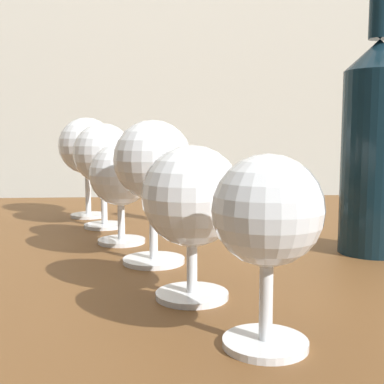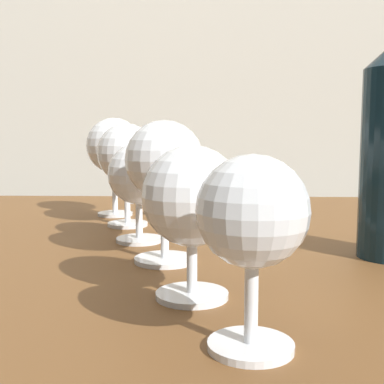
{
  "view_description": "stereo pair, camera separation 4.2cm",
  "coord_description": "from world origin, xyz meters",
  "px_view_note": "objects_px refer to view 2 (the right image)",
  "views": [
    {
      "loc": [
        -0.07,
        -0.64,
        0.88
      ],
      "look_at": [
        -0.04,
        -0.23,
        0.83
      ],
      "focal_mm": 47.02,
      "sensor_mm": 36.0,
      "label": 1
    },
    {
      "loc": [
        -0.02,
        -0.64,
        0.88
      ],
      "look_at": [
        -0.04,
        -0.23,
        0.83
      ],
      "focal_mm": 47.02,
      "sensor_mm": 36.0,
      "label": 2
    }
  ],
  "objects_px": {
    "wine_glass_port": "(252,218)",
    "wine_glass_rose": "(114,148)",
    "wine_glass_cabernet": "(164,163)",
    "wine_glass_white": "(127,154)",
    "wine_glass_amber": "(139,176)",
    "wine_glass_chardonnay": "(192,198)"
  },
  "relations": [
    {
      "from": "wine_glass_chardonnay",
      "to": "wine_glass_cabernet",
      "type": "relative_size",
      "value": 0.85
    },
    {
      "from": "wine_glass_port",
      "to": "wine_glass_chardonnay",
      "type": "height_order",
      "value": "wine_glass_chardonnay"
    },
    {
      "from": "wine_glass_amber",
      "to": "wine_glass_rose",
      "type": "relative_size",
      "value": 0.77
    },
    {
      "from": "wine_glass_port",
      "to": "wine_glass_rose",
      "type": "relative_size",
      "value": 0.77
    },
    {
      "from": "wine_glass_white",
      "to": "wine_glass_amber",
      "type": "bearing_deg",
      "value": -73.43
    },
    {
      "from": "wine_glass_cabernet",
      "to": "wine_glass_white",
      "type": "bearing_deg",
      "value": 109.4
    },
    {
      "from": "wine_glass_amber",
      "to": "wine_glass_white",
      "type": "relative_size",
      "value": 0.83
    },
    {
      "from": "wine_glass_white",
      "to": "wine_glass_rose",
      "type": "bearing_deg",
      "value": 110.92
    },
    {
      "from": "wine_glass_port",
      "to": "wine_glass_rose",
      "type": "bearing_deg",
      "value": 109.35
    },
    {
      "from": "wine_glass_chardonnay",
      "to": "wine_glass_white",
      "type": "distance_m",
      "value": 0.35
    },
    {
      "from": "wine_glass_amber",
      "to": "wine_glass_white",
      "type": "xyz_separation_m",
      "value": [
        -0.03,
        0.11,
        0.02
      ]
    },
    {
      "from": "wine_glass_amber",
      "to": "wine_glass_white",
      "type": "bearing_deg",
      "value": 106.57
    },
    {
      "from": "wine_glass_rose",
      "to": "wine_glass_cabernet",
      "type": "bearing_deg",
      "value": -70.12
    },
    {
      "from": "wine_glass_port",
      "to": "wine_glass_rose",
      "type": "distance_m",
      "value": 0.56
    },
    {
      "from": "wine_glass_port",
      "to": "wine_glass_amber",
      "type": "height_order",
      "value": "same"
    },
    {
      "from": "wine_glass_cabernet",
      "to": "wine_glass_amber",
      "type": "bearing_deg",
      "value": 112.36
    },
    {
      "from": "wine_glass_port",
      "to": "wine_glass_white",
      "type": "height_order",
      "value": "wine_glass_white"
    },
    {
      "from": "wine_glass_amber",
      "to": "wine_glass_rose",
      "type": "distance_m",
      "value": 0.22
    },
    {
      "from": "wine_glass_port",
      "to": "wine_glass_cabernet",
      "type": "xyz_separation_m",
      "value": [
        -0.07,
        0.22,
        0.02
      ]
    },
    {
      "from": "wine_glass_amber",
      "to": "wine_glass_cabernet",
      "type": "bearing_deg",
      "value": -67.64
    },
    {
      "from": "wine_glass_chardonnay",
      "to": "wine_glass_cabernet",
      "type": "xyz_separation_m",
      "value": [
        -0.03,
        0.12,
        0.02
      ]
    },
    {
      "from": "wine_glass_cabernet",
      "to": "wine_glass_white",
      "type": "relative_size",
      "value": 1.0
    }
  ]
}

